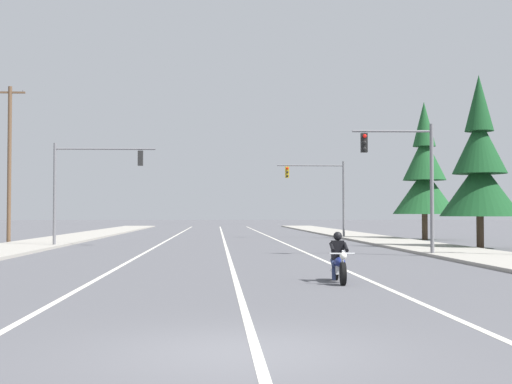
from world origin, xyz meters
TOP-DOWN VIEW (x-y plane):
  - ground_plane at (0.00, 0.00)m, footprint 400.00×400.00m
  - lane_stripe_center at (0.23, 45.00)m, footprint 0.16×100.00m
  - lane_stripe_left at (-3.96, 45.00)m, footprint 0.16×100.00m
  - lane_stripe_right at (4.19, 45.00)m, footprint 0.16×100.00m
  - sidewalk_kerb_right at (11.63, 40.00)m, footprint 4.40×110.00m
  - sidewalk_kerb_left at (-11.63, 40.00)m, footprint 4.40×110.00m
  - motorcycle_with_rider at (3.19, 9.99)m, footprint 0.70×2.19m
  - traffic_signal_near_right at (8.69, 22.18)m, footprint 3.83×0.37m
  - traffic_signal_near_left at (-8.19, 32.18)m, footprint 6.06×0.37m
  - traffic_signal_mid_right at (8.34, 45.95)m, footprint 5.50×0.44m
  - utility_pole_left_near at (-14.05, 37.05)m, footprint 1.97×0.26m
  - conifer_tree_right_verge_near at (14.50, 28.58)m, footprint 4.47×4.47m
  - conifer_tree_right_verge_far at (15.34, 41.88)m, footprint 4.75×4.75m

SIDE VIEW (x-z plane):
  - ground_plane at x=0.00m, z-range 0.00..0.00m
  - lane_stripe_center at x=0.23m, z-range 0.00..0.01m
  - lane_stripe_left at x=-3.96m, z-range 0.00..0.01m
  - lane_stripe_right at x=4.19m, z-range 0.00..0.01m
  - sidewalk_kerb_right at x=11.63m, z-range 0.00..0.14m
  - sidewalk_kerb_left at x=-11.63m, z-range 0.00..0.14m
  - motorcycle_with_rider at x=3.19m, z-range -0.14..1.32m
  - traffic_signal_near_right at x=8.69m, z-range 0.93..7.13m
  - traffic_signal_mid_right at x=8.34m, z-range 1.04..7.24m
  - traffic_signal_near_left at x=-8.19m, z-range 1.07..7.27m
  - conifer_tree_right_verge_near at x=14.50m, z-range -0.41..9.44m
  - conifer_tree_right_verge_far at x=15.34m, z-range -0.44..10.02m
  - utility_pole_left_near at x=-14.05m, z-range 0.20..10.62m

